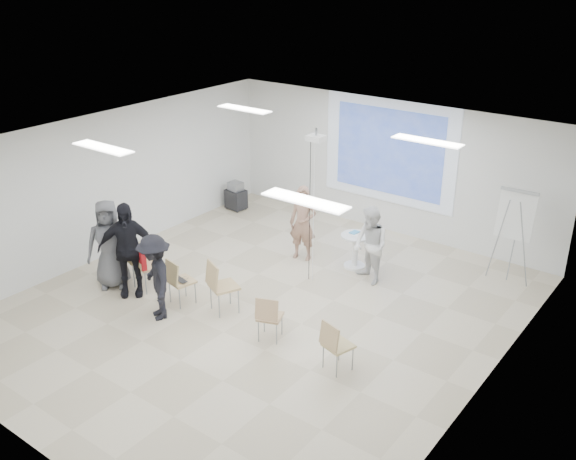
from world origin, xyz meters
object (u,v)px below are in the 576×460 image
Objects in this scene: chair_center at (219,283)px; audience_mid at (155,272)px; chair_right_far at (335,343)px; audience_left at (126,243)px; chair_far_left at (134,254)px; chair_right_inner at (269,315)px; player_left at (303,218)px; audience_outer at (109,239)px; laptop at (183,279)px; av_cart at (236,197)px; chair_left_mid at (146,261)px; flipchart_easel at (516,215)px; pedestal_table at (355,249)px; player_right at (371,242)px; chair_left_inner at (178,279)px.

chair_center is 1.12m from audience_mid.
chair_right_far is 4.38m from audience_left.
chair_far_left is 3.32m from chair_right_inner.
player_left reaches higher than chair_right_far.
audience_outer is at bearing -159.64° from audience_mid.
audience_left reaches higher than laptop.
chair_center is 0.47× the size of audience_left.
chair_left_mid is at bearing -65.41° from av_cart.
flipchart_easel reaches higher than chair_right_far.
chair_far_left is at bearing -174.79° from audience_mid.
audience_mid reaches higher than chair_far_left.
pedestal_table is 0.39× the size of flipchart_easel.
flipchart_easel reaches higher than player_right.
chair_right_inner is at bearing 15.50° from chair_center.
chair_right_inner is at bearing 46.63° from audience_mid.
audience_left reaches higher than player_right.
audience_left is (-1.00, -0.26, 0.52)m from chair_left_inner.
laptop is at bearing -32.32° from audience_outer.
chair_left_mid reaches higher than chair_right_inner.
pedestal_table is at bearing 8.91° from audience_left.
audience_outer is 1.03× the size of flipchart_easel.
audience_outer reaches higher than chair_left_mid.
pedestal_table is 1.04× the size of av_cart.
pedestal_table is 3.54m from laptop.
chair_right_inner reaches higher than av_cart.
chair_left_inner reaches higher than laptop.
laptop is at bearing -165.26° from chair_right_far.
chair_right_inner is 2.12m from audience_mid.
chair_left_inner is at bearing -35.60° from audience_outer.
chair_right_inner is 0.42× the size of audience_outer.
audience_mid is (0.91, -0.57, 0.30)m from chair_left_mid.
pedestal_table is at bearing 73.78° from chair_left_inner.
chair_center is at bearing -102.60° from player_left.
chair_center is 1.17× the size of chair_right_far.
flipchart_easel reaches higher than chair_left_mid.
audience_mid is (1.03, -0.27, -0.16)m from audience_left.
pedestal_table is 0.42× the size of audience_mid.
audience_mid is (1.32, -0.63, 0.28)m from chair_far_left.
chair_right_inner is 3.10m from audience_left.
chair_right_inner is (1.25, -0.20, -0.10)m from chair_center.
player_left is 1.01× the size of audience_mid.
chair_right_far is 0.48× the size of audience_mid.
audience_left is at bearing -32.04° from chair_far_left.
audience_mid reaches higher than player_right.
pedestal_table is at bearing 95.94° from audience_mid.
chair_left_inner is 0.45× the size of audience_outer.
audience_outer reaches higher than chair_right_inner.
audience_mid is at bearing -55.14° from audience_outer.
pedestal_table is 1.22m from player_left.
chair_far_left is at bearing -166.35° from chair_left_mid.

